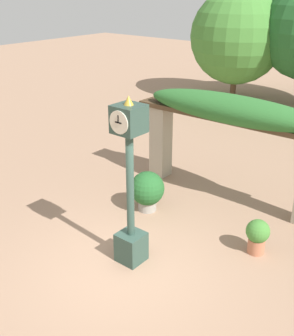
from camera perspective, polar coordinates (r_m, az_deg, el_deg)
name	(u,v)px	position (r m, az deg, el deg)	size (l,w,h in m)	color
ground_plane	(124,267)	(8.57, -3.18, -13.30)	(60.00, 60.00, 0.00)	#9E7A60
pedestal_clock	(130,189)	(7.93, -2.29, -2.88)	(0.51, 0.55, 3.40)	#2D473D
pergola	(230,120)	(10.54, 11.24, 6.42)	(5.33, 1.07, 2.71)	#A89E89
potted_plant_near_left	(257,235)	(9.03, 14.73, -8.74)	(0.49, 0.49, 0.76)	#B26B4C
potted_plant_near_right	(147,190)	(10.23, 0.04, -2.96)	(0.84, 0.84, 1.01)	gray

